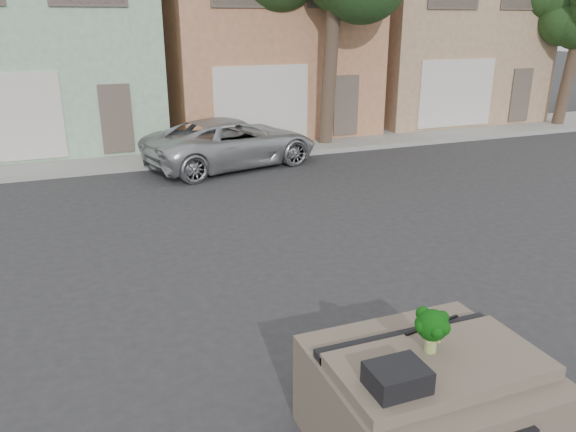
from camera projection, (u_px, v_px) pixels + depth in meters
ground_plane at (303, 311)px, 8.15m from camera, size 120.00×120.00×0.00m
sidewalk at (172, 154)px, 17.35m from camera, size 40.00×3.00×0.15m
townhouse_mint at (35, 27)px, 18.44m from camera, size 7.20×8.20×7.55m
townhouse_tan at (253, 26)px, 21.02m from camera, size 7.20×8.20×7.55m
townhouse_beige at (422, 25)px, 23.59m from camera, size 7.20×8.20×7.55m
silver_pickup at (233, 166)px, 16.19m from camera, size 5.41×3.44×1.39m
tree_near at (331, 11)px, 17.07m from camera, size 4.40×4.00×8.50m
tree_far at (572, 48)px, 20.92m from camera, size 3.20×3.00×6.00m
car_dashboard at (426, 402)px, 5.32m from camera, size 2.00×1.80×1.12m
instrument_hump at (397, 378)px, 4.60m from camera, size 0.48×0.38×0.20m
wiper_arm at (432, 325)px, 5.57m from camera, size 0.69×0.15×0.02m
broccoli at (432, 331)px, 5.07m from camera, size 0.42×0.42×0.43m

